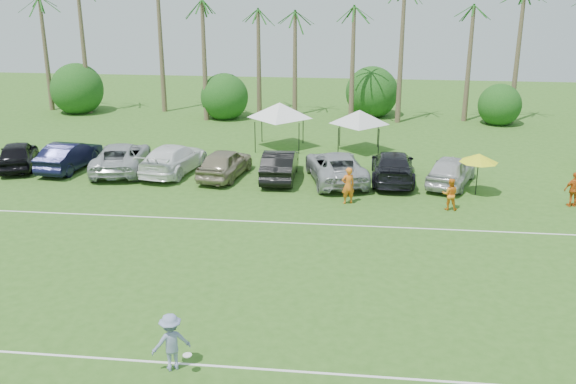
# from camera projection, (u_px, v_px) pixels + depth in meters

# --- Properties ---
(field_lines) EXTENTS (80.00, 12.10, 0.01)m
(field_lines) POSITION_uv_depth(u_px,v_px,m) (222.00, 276.00, 25.08)
(field_lines) COLOR white
(field_lines) RESTS_ON ground
(palm_tree_0) EXTENTS (2.40, 2.40, 8.90)m
(palm_tree_0) POSITION_uv_depth(u_px,v_px,m) (36.00, 23.00, 53.32)
(palm_tree_0) COLOR brown
(palm_tree_0) RESTS_ON ground
(palm_tree_1) EXTENTS (2.40, 2.40, 9.90)m
(palm_tree_1) POSITION_uv_depth(u_px,v_px,m) (93.00, 12.00, 52.50)
(palm_tree_1) COLOR brown
(palm_tree_1) RESTS_ON ground
(palm_tree_2) EXTENTS (2.40, 2.40, 10.90)m
(palm_tree_2) POSITION_uv_depth(u_px,v_px,m) (151.00, 1.00, 51.68)
(palm_tree_2) COLOR brown
(palm_tree_2) RESTS_ON ground
(palm_tree_4) EXTENTS (2.40, 2.40, 8.90)m
(palm_tree_4) POSITION_uv_depth(u_px,v_px,m) (249.00, 24.00, 51.36)
(palm_tree_4) COLOR brown
(palm_tree_4) RESTS_ON ground
(palm_tree_5) EXTENTS (2.40, 2.40, 9.90)m
(palm_tree_5) POSITION_uv_depth(u_px,v_px,m) (299.00, 13.00, 50.65)
(palm_tree_5) COLOR brown
(palm_tree_5) RESTS_ON ground
(palm_tree_6) EXTENTS (2.40, 2.40, 10.90)m
(palm_tree_6) POSITION_uv_depth(u_px,v_px,m) (350.00, 2.00, 49.93)
(palm_tree_6) COLOR brown
(palm_tree_6) RESTS_ON ground
(palm_tree_8) EXTENTS (2.40, 2.40, 8.90)m
(palm_tree_8) POSITION_uv_depth(u_px,v_px,m) (466.00, 26.00, 49.51)
(palm_tree_8) COLOR brown
(palm_tree_8) RESTS_ON ground
(palm_tree_9) EXTENTS (2.40, 2.40, 9.90)m
(palm_tree_9) POSITION_uv_depth(u_px,v_px,m) (534.00, 15.00, 48.68)
(palm_tree_9) COLOR brown
(palm_tree_9) RESTS_ON ground
(bush_tree_0) EXTENTS (4.00, 4.00, 4.00)m
(bush_tree_0) POSITION_uv_depth(u_px,v_px,m) (83.00, 89.00, 55.75)
(bush_tree_0) COLOR brown
(bush_tree_0) RESTS_ON ground
(bush_tree_1) EXTENTS (4.00, 4.00, 4.00)m
(bush_tree_1) POSITION_uv_depth(u_px,v_px,m) (229.00, 92.00, 54.34)
(bush_tree_1) COLOR brown
(bush_tree_1) RESTS_ON ground
(bush_tree_2) EXTENTS (4.00, 4.00, 4.00)m
(bush_tree_2) POSITION_uv_depth(u_px,v_px,m) (372.00, 95.00, 53.03)
(bush_tree_2) COLOR brown
(bush_tree_2) RESTS_ON ground
(bush_tree_3) EXTENTS (4.00, 4.00, 4.00)m
(bush_tree_3) POSITION_uv_depth(u_px,v_px,m) (496.00, 98.00, 51.94)
(bush_tree_3) COLOR brown
(bush_tree_3) RESTS_ON ground
(sideline_player_a) EXTENTS (0.83, 0.69, 1.93)m
(sideline_player_a) POSITION_uv_depth(u_px,v_px,m) (348.00, 186.00, 32.86)
(sideline_player_a) COLOR orange
(sideline_player_a) RESTS_ON ground
(sideline_player_b) EXTENTS (0.84, 0.69, 1.63)m
(sideline_player_b) POSITION_uv_depth(u_px,v_px,m) (450.00, 194.00, 32.01)
(sideline_player_b) COLOR orange
(sideline_player_b) RESTS_ON ground
(sideline_player_c) EXTENTS (1.13, 0.66, 1.80)m
(sideline_player_c) POSITION_uv_depth(u_px,v_px,m) (574.00, 190.00, 32.44)
(sideline_player_c) COLOR #D05C17
(sideline_player_c) RESTS_ON ground
(canopy_tent_left) EXTENTS (4.49, 4.49, 3.64)m
(canopy_tent_left) POSITION_uv_depth(u_px,v_px,m) (280.00, 103.00, 42.90)
(canopy_tent_left) COLOR black
(canopy_tent_left) RESTS_ON ground
(canopy_tent_right) EXTENTS (4.04, 4.04, 3.27)m
(canopy_tent_right) POSITION_uv_depth(u_px,v_px,m) (360.00, 110.00, 42.11)
(canopy_tent_right) COLOR black
(canopy_tent_right) RESTS_ON ground
(market_umbrella) EXTENTS (2.05, 2.05, 2.28)m
(market_umbrella) POSITION_uv_depth(u_px,v_px,m) (479.00, 158.00, 33.82)
(market_umbrella) COLOR black
(market_umbrella) RESTS_ON ground
(frisbee_player) EXTENTS (1.35, 1.16, 1.81)m
(frisbee_player) POSITION_uv_depth(u_px,v_px,m) (171.00, 342.00, 18.92)
(frisbee_player) COLOR #7D88B2
(frisbee_player) RESTS_ON ground
(parked_car_0) EXTENTS (3.67, 5.39, 1.71)m
(parked_car_0) POSITION_uv_depth(u_px,v_px,m) (18.00, 155.00, 38.96)
(parked_car_0) COLOR black
(parked_car_0) RESTS_ON ground
(parked_car_1) EXTENTS (2.28, 5.32, 1.71)m
(parked_car_1) POSITION_uv_depth(u_px,v_px,m) (70.00, 156.00, 38.76)
(parked_car_1) COLOR black
(parked_car_1) RESTS_ON ground
(parked_car_2) EXTENTS (3.81, 6.52, 1.71)m
(parked_car_2) POSITION_uv_depth(u_px,v_px,m) (121.00, 157.00, 38.45)
(parked_car_2) COLOR #A9ADB0
(parked_car_2) RESTS_ON ground
(parked_car_3) EXTENTS (3.30, 6.18, 1.71)m
(parked_car_3) POSITION_uv_depth(u_px,v_px,m) (174.00, 159.00, 38.10)
(parked_car_3) COLOR white
(parked_car_3) RESTS_ON ground
(parked_car_4) EXTENTS (2.79, 5.26, 1.71)m
(parked_car_4) POSITION_uv_depth(u_px,v_px,m) (225.00, 163.00, 37.22)
(parked_car_4) COLOR gray
(parked_car_4) RESTS_ON ground
(parked_car_5) EXTENTS (1.93, 5.22, 1.71)m
(parked_car_5) POSITION_uv_depth(u_px,v_px,m) (280.00, 165.00, 36.89)
(parked_car_5) COLOR black
(parked_car_5) RESTS_ON ground
(parked_car_6) EXTENTS (4.21, 6.63, 1.71)m
(parked_car_6) POSITION_uv_depth(u_px,v_px,m) (336.00, 167.00, 36.52)
(parked_car_6) COLOR #A2A5A8
(parked_car_6) RESTS_ON ground
(parked_car_7) EXTENTS (2.45, 5.90, 1.71)m
(parked_car_7) POSITION_uv_depth(u_px,v_px,m) (393.00, 166.00, 36.58)
(parked_car_7) COLOR black
(parked_car_7) RESTS_ON ground
(parked_car_8) EXTENTS (3.57, 5.39, 1.71)m
(parked_car_8) POSITION_uv_depth(u_px,v_px,m) (451.00, 170.00, 35.83)
(parked_car_8) COLOR silver
(parked_car_8) RESTS_ON ground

